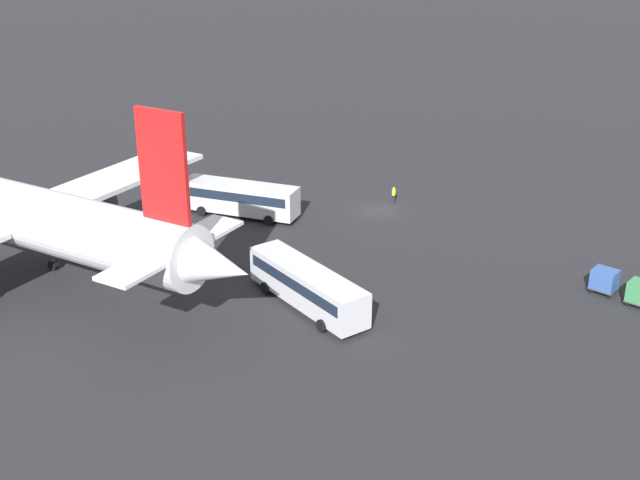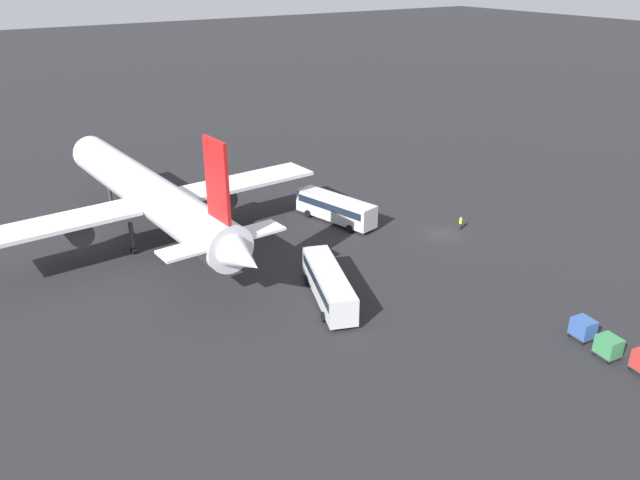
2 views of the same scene
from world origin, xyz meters
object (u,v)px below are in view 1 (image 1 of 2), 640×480
(shuttle_bus_far, at_px, (307,284))
(worker_person, at_px, (394,195))
(shuttle_bus_near, at_px, (240,197))
(cargo_cart_blue, at_px, (604,280))
(airplane, at_px, (1,210))

(shuttle_bus_far, xyz_separation_m, worker_person, (5.86, -24.33, -1.10))
(shuttle_bus_near, height_order, shuttle_bus_far, shuttle_bus_near)
(shuttle_bus_far, distance_m, worker_person, 25.05)
(shuttle_bus_far, height_order, worker_person, shuttle_bus_far)
(cargo_cart_blue, bearing_deg, worker_person, -19.88)
(shuttle_bus_far, bearing_deg, cargo_cart_blue, -120.37)
(worker_person, bearing_deg, cargo_cart_blue, 160.12)
(airplane, distance_m, shuttle_bus_near, 23.79)
(shuttle_bus_near, bearing_deg, worker_person, -146.42)
(shuttle_bus_far, height_order, cargo_cart_blue, shuttle_bus_far)
(shuttle_bus_near, height_order, worker_person, shuttle_bus_near)
(airplane, bearing_deg, worker_person, -120.76)
(airplane, relative_size, shuttle_bus_far, 3.91)
(shuttle_bus_near, distance_m, worker_person, 16.28)
(shuttle_bus_far, distance_m, cargo_cart_blue, 24.23)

